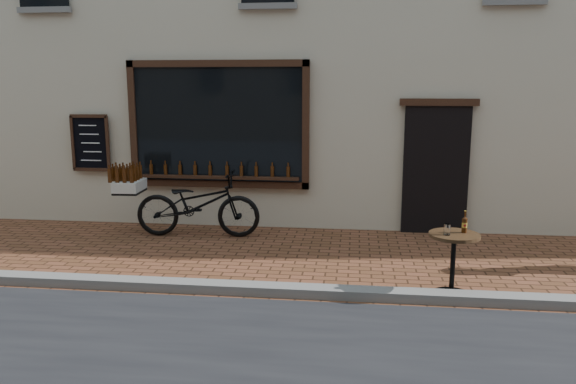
# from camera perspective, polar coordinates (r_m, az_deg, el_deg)

# --- Properties ---
(ground) EXTENTS (90.00, 90.00, 0.00)m
(ground) POSITION_cam_1_polar(r_m,az_deg,el_deg) (6.82, 1.97, -11.10)
(ground) COLOR brown
(ground) RESTS_ON ground
(kerb) EXTENTS (90.00, 0.25, 0.12)m
(kerb) POSITION_cam_1_polar(r_m,az_deg,el_deg) (6.99, 2.12, -10.03)
(kerb) COLOR slate
(kerb) RESTS_ON ground
(cargo_bicycle) EXTENTS (2.52, 0.86, 1.19)m
(cargo_bicycle) POSITION_cam_1_polar(r_m,az_deg,el_deg) (9.64, -9.41, -1.16)
(cargo_bicycle) COLOR black
(cargo_bicycle) RESTS_ON ground
(bistro_table) EXTENTS (0.61, 0.61, 1.05)m
(bistro_table) POSITION_cam_1_polar(r_m,az_deg,el_deg) (7.12, 16.48, -5.82)
(bistro_table) COLOR black
(bistro_table) RESTS_ON ground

